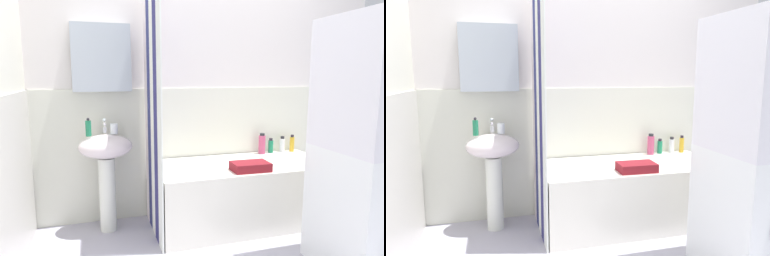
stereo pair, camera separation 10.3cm
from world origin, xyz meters
The scene contains 13 objects.
wall_back_tiled centered at (-0.06, 1.26, 1.14)m, with size 3.60×0.18×2.40m.
sink centered at (-0.94, 1.03, 0.61)m, with size 0.44×0.34×0.83m.
faucet centered at (-0.94, 1.11, 0.89)m, with size 0.03×0.12×0.12m.
soap_dispenser centered at (-1.07, 1.00, 0.90)m, with size 0.05×0.05×0.15m.
toothbrush_cup centered at (-0.86, 1.05, 0.88)m, with size 0.06×0.06×0.09m, color white.
bathtub centered at (0.24, 0.86, 0.27)m, with size 1.57×0.72×0.54m, color silver.
shower_curtain centered at (-0.57, 0.86, 1.00)m, with size 0.01×0.72×2.00m.
lotion_bottle centered at (0.92, 1.15, 0.63)m, with size 0.05×0.05×0.17m.
body_wash_bottle centered at (0.82, 1.17, 0.62)m, with size 0.05×0.05×0.16m.
conditioner_bottle centered at (0.69, 1.16, 0.61)m, with size 0.05×0.05×0.15m.
shampoo_bottle centered at (0.58, 1.15, 0.64)m, with size 0.07×0.07×0.21m.
towel_folded centered at (0.19, 0.63, 0.58)m, with size 0.31×0.19×0.07m, color maroon.
washer_dryer_stack centered at (0.71, -0.08, 0.84)m, with size 0.57×0.62×1.69m.
Camera 1 is at (-1.04, -1.81, 1.32)m, focal length 31.61 mm.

